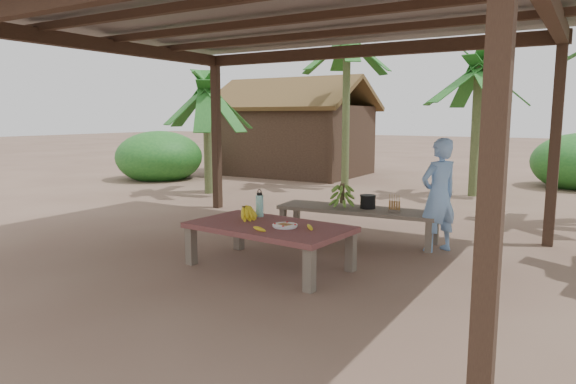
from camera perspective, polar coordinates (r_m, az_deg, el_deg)
The scene contains 17 objects.
ground at distance 6.38m, azimuth -1.05°, elevation -7.13°, with size 80.00×80.00×0.00m, color brown.
pavilion at distance 6.23m, azimuth -1.31°, elevation 18.29°, with size 6.60×5.60×2.95m.
work_table at distance 5.81m, azimuth -2.12°, elevation -4.26°, with size 1.87×1.14×0.50m.
bench at distance 7.17m, azimuth 7.66°, elevation -2.23°, with size 2.24×0.78×0.45m.
ripe_banana_bunch at distance 6.08m, azimuth -4.95°, elevation -2.24°, with size 0.29×0.25×0.18m, color yellow, non-canonical shape.
plate at distance 5.64m, azimuth -0.33°, elevation -3.77°, with size 0.28×0.28×0.04m.
loose_banana_front at distance 5.47m, azimuth -3.20°, elevation -4.13°, with size 0.04×0.17×0.04m, color yellow.
loose_banana_side at distance 5.55m, azimuth 2.45°, elevation -3.94°, with size 0.04×0.16×0.04m, color yellow.
water_flask at distance 6.24m, azimuth -3.18°, elevation -1.45°, with size 0.09×0.09×0.34m.
green_banana_stalk at distance 7.20m, azimuth 6.05°, elevation -0.30°, with size 0.31×0.31×0.35m, color #598C2D, non-canonical shape.
cooking_pot at distance 7.15m, azimuth 8.87°, elevation -1.10°, with size 0.21×0.21×0.18m, color black.
skewer_rack at distance 6.94m, azimuth 11.75°, elevation -1.21°, with size 0.18×0.08×0.24m, color #A57F47, non-canonical shape.
woman at distance 6.74m, azimuth 16.41°, elevation -0.34°, with size 0.53×0.35×1.44m, color #739FDA.
hut at distance 15.33m, azimuth 0.58°, elevation 6.15°, with size 4.40×3.43×2.85m.
banana_plant_n at distance 11.70m, azimuth 20.37°, elevation 11.62°, with size 1.80×1.80×2.95m.
banana_plant_nw at distance 12.60m, azimuth 6.57°, elevation 15.39°, with size 1.80×1.80×3.76m.
banana_plant_w at distance 11.51m, azimuth -9.02°, elevation 9.90°, with size 1.80×1.80×2.50m.
Camera 1 is at (3.27, -5.20, 1.71)m, focal length 32.00 mm.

